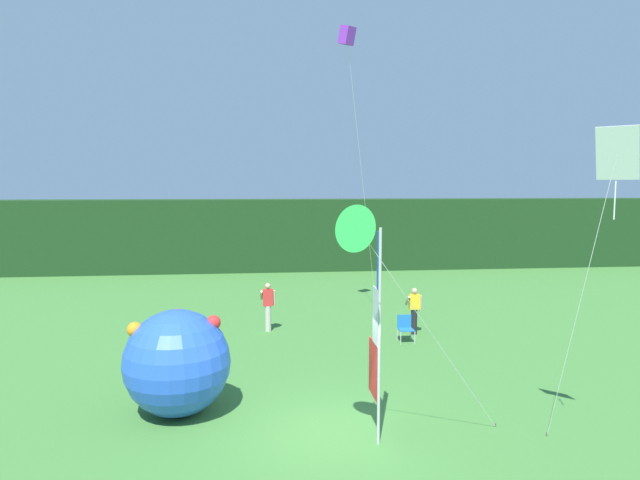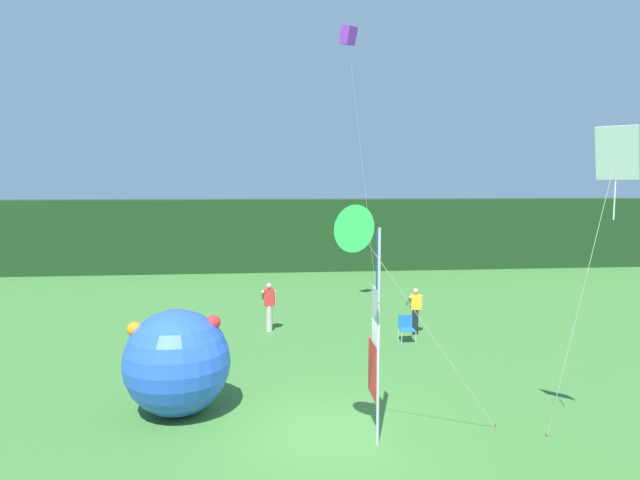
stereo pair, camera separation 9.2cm
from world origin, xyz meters
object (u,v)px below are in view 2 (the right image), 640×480
object	(u,v)px
banner_flag	(376,338)
person_mid_field	(269,305)
inflatable_balloon	(177,362)
folding_chair	(406,327)
kite_green_delta_2	(359,230)
person_near_banner	(415,310)
kite_white_diamond_0	(614,165)
kite_purple_box_1	(349,38)

from	to	relation	value
banner_flag	person_mid_field	xyz separation A→B (m)	(-2.08, 8.88, -1.19)
inflatable_balloon	folding_chair	xyz separation A→B (m)	(6.80, 5.33, -0.72)
kite_green_delta_2	person_near_banner	bearing A→B (deg)	68.13
folding_chair	kite_white_diamond_0	xyz separation A→B (m)	(1.49, -8.63, 5.14)
banner_flag	kite_purple_box_1	xyz separation A→B (m)	(0.89, 9.68, 8.47)
person_mid_field	inflatable_balloon	world-z (taller)	inflatable_balloon
person_mid_field	folding_chair	xyz separation A→B (m)	(4.59, -1.85, -0.43)
inflatable_balloon	person_mid_field	bearing A→B (deg)	72.88
kite_green_delta_2	person_mid_field	bearing A→B (deg)	98.66
banner_flag	kite_purple_box_1	distance (m)	12.90
kite_white_diamond_0	person_mid_field	bearing A→B (deg)	120.13
folding_chair	kite_green_delta_2	size ratio (longest dim) A/B	0.18
person_mid_field	kite_white_diamond_0	distance (m)	13.00
banner_flag	inflatable_balloon	xyz separation A→B (m)	(-4.30, 1.70, -0.91)
kite_purple_box_1	banner_flag	bearing A→B (deg)	-95.26
folding_chair	kite_white_diamond_0	distance (m)	10.15
banner_flag	kite_purple_box_1	bearing A→B (deg)	84.74
kite_purple_box_1	inflatable_balloon	bearing A→B (deg)	-123.00
person_near_banner	kite_purple_box_1	distance (m)	10.12
person_near_banner	inflatable_balloon	distance (m)	9.65
person_mid_field	kite_purple_box_1	size ratio (longest dim) A/B	0.16
inflatable_balloon	folding_chair	world-z (taller)	inflatable_balloon
person_mid_field	person_near_banner	bearing A→B (deg)	-10.52
inflatable_balloon	kite_green_delta_2	size ratio (longest dim) A/B	0.49
person_near_banner	kite_purple_box_1	xyz separation A→B (m)	(-2.17, 1.76, 9.73)
person_near_banner	person_mid_field	distance (m)	5.23
person_near_banner	kite_green_delta_2	xyz separation A→B (m)	(-3.62, -9.03, 3.60)
banner_flag	inflatable_balloon	distance (m)	4.71
person_near_banner	kite_green_delta_2	size ratio (longest dim) A/B	0.33
kite_white_diamond_0	kite_purple_box_1	distance (m)	12.71
kite_white_diamond_0	kite_purple_box_1	world-z (taller)	kite_purple_box_1
person_mid_field	inflatable_balloon	size ratio (longest dim) A/B	0.72
person_mid_field	folding_chair	distance (m)	4.97
inflatable_balloon	kite_green_delta_2	xyz separation A→B (m)	(3.73, -2.80, 3.25)
person_near_banner	folding_chair	world-z (taller)	person_near_banner
kite_green_delta_2	inflatable_balloon	bearing A→B (deg)	143.16
person_mid_field	kite_green_delta_2	distance (m)	10.70
folding_chair	inflatable_balloon	bearing A→B (deg)	-141.91
banner_flag	person_mid_field	world-z (taller)	banner_flag
inflatable_balloon	kite_white_diamond_0	bearing A→B (deg)	-21.68
inflatable_balloon	kite_green_delta_2	world-z (taller)	kite_green_delta_2
banner_flag	person_near_banner	xyz separation A→B (m)	(3.06, 7.92, -1.26)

